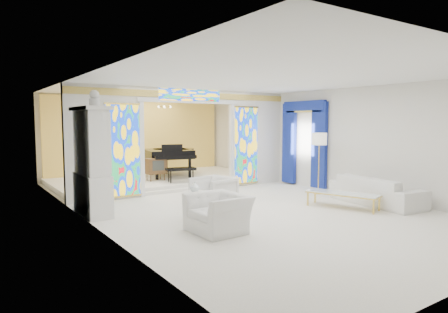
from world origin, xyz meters
TOP-DOWN VIEW (x-y plane):
  - floor at (0.00, 0.00)m, footprint 12.00×12.00m
  - ceiling at (0.00, 0.00)m, footprint 7.00×12.00m
  - wall_back at (0.00, 6.00)m, footprint 7.00×0.02m
  - wall_left at (-3.50, 0.00)m, footprint 0.02×12.00m
  - wall_right at (3.50, 0.00)m, footprint 0.02×12.00m
  - partition_wall at (0.00, 2.00)m, footprint 7.00×0.22m
  - stained_glass_left at (-2.03, 1.89)m, footprint 0.90×0.04m
  - stained_glass_right at (2.03, 1.89)m, footprint 0.90×0.04m
  - stained_glass_transom at (0.00, 1.89)m, footprint 2.00×0.04m
  - alcove_platform at (0.00, 4.10)m, footprint 6.80×3.80m
  - gold_curtain_back at (0.00, 5.88)m, footprint 6.70×0.10m
  - chandelier at (0.20, 4.00)m, footprint 0.48×0.48m
  - blue_drapes at (3.40, 0.70)m, footprint 0.14×1.85m
  - china_cabinet at (-3.22, 0.60)m, footprint 0.56×1.46m
  - armchair_left at (-1.69, -2.15)m, footprint 0.98×1.11m
  - armchair_right at (-0.77, -0.55)m, footprint 1.00×0.98m
  - sofa at (2.95, -2.26)m, footprint 1.20×2.47m
  - side_table at (-1.60, -1.13)m, footprint 0.63×0.63m
  - vase at (-1.60, -1.13)m, footprint 0.25×0.25m
  - coffee_table at (1.88, -2.11)m, footprint 1.04×1.76m
  - floor_lamp at (2.87, -0.43)m, footprint 0.56×0.56m
  - grand_piano at (0.52, 4.23)m, footprint 2.11×2.91m
  - tv_console at (-0.41, 3.45)m, footprint 0.61×0.42m

SIDE VIEW (x-z plane):
  - floor at x=0.00m, z-range 0.00..0.00m
  - alcove_platform at x=0.00m, z-range 0.00..0.18m
  - coffee_table at x=1.88m, z-range 0.16..0.53m
  - sofa at x=2.95m, z-range 0.00..0.69m
  - armchair_left at x=-1.69m, z-range 0.00..0.70m
  - armchair_right at x=-0.77m, z-range 0.00..0.78m
  - side_table at x=-1.60m, z-range 0.09..0.69m
  - tv_console at x=-0.41m, z-range 0.29..0.99m
  - vase at x=-1.60m, z-range 0.60..0.81m
  - grand_piano at x=0.52m, z-range 0.38..1.50m
  - china_cabinet at x=-3.22m, z-range -0.19..2.53m
  - stained_glass_left at x=-2.03m, z-range 0.10..2.50m
  - stained_glass_right at x=2.03m, z-range 0.10..2.50m
  - floor_lamp at x=2.87m, z-range 0.61..2.35m
  - wall_back at x=0.00m, z-range 0.00..3.00m
  - wall_left at x=-3.50m, z-range 0.00..3.00m
  - wall_right at x=3.50m, z-range 0.00..3.00m
  - gold_curtain_back at x=0.00m, z-range 0.05..2.95m
  - blue_drapes at x=3.40m, z-range 0.25..2.90m
  - partition_wall at x=0.00m, z-range 0.15..3.15m
  - chandelier at x=0.20m, z-range 2.40..2.70m
  - stained_glass_transom at x=0.00m, z-range 2.65..2.99m
  - ceiling at x=0.00m, z-range 2.99..3.01m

